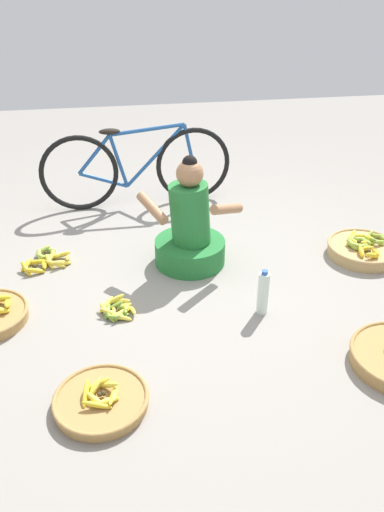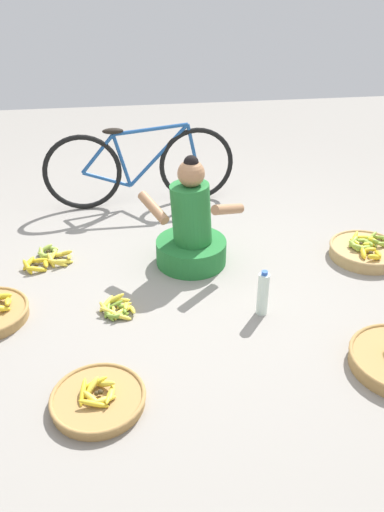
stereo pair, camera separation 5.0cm
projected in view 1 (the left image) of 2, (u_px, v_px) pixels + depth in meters
ground_plane at (187, 285)px, 3.56m from camera, size 10.00×10.00×0.00m
vendor_woman_front at (190, 230)px, 3.68m from camera, size 0.75×0.53×0.83m
bicycle_leaning at (137, 167)px, 4.53m from camera, size 1.70×0.13×0.73m
banana_basket_back_left at (101, 400)px, 2.59m from camera, size 0.49×0.49×0.12m
banana_basket_mid_right at (363, 249)px, 3.88m from camera, size 0.54×0.54×0.16m
loose_bananas_front_left at (47, 260)px, 3.79m from camera, size 0.38×0.38×0.09m
loose_bananas_mid_left at (117, 309)px, 3.27m from camera, size 0.25×0.26×0.10m
water_bottle at (263, 293)px, 3.21m from camera, size 0.07×0.07×0.32m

